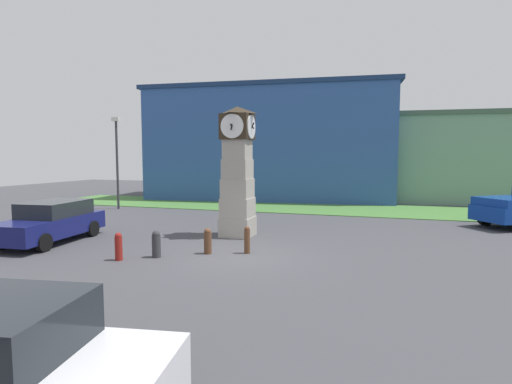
{
  "coord_description": "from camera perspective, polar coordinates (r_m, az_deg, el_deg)",
  "views": [
    {
      "loc": [
        4.36,
        -12.06,
        3.25
      ],
      "look_at": [
        -0.51,
        3.27,
        1.83
      ],
      "focal_mm": 28.0,
      "sensor_mm": 36.0,
      "label": 1
    }
  ],
  "objects": [
    {
      "name": "bollard_end_row",
      "position": [
        13.54,
        -1.29,
        -6.8
      ],
      "size": [
        0.2,
        0.2,
        0.93
      ],
      "color": "brown",
      "rests_on": "ground_plane"
    },
    {
      "name": "bollard_far_row",
      "position": [
        13.59,
        -6.91,
        -6.94
      ],
      "size": [
        0.26,
        0.26,
        0.87
      ],
      "color": "brown",
      "rests_on": "ground_plane"
    },
    {
      "name": "car_by_building",
      "position": [
        5.89,
        -32.68,
        -20.38
      ],
      "size": [
        4.09,
        2.34,
        1.59
      ],
      "color": "silver",
      "rests_on": "ground_plane"
    },
    {
      "name": "grass_verge_far",
      "position": [
        25.36,
        14.06,
        -2.43
      ],
      "size": [
        42.69,
        5.97,
        0.04
      ],
      "primitive_type": "cube",
      "color": "#477A38",
      "rests_on": "ground_plane"
    },
    {
      "name": "car_far_lot",
      "position": [
        17.16,
        -27.18,
        -3.77
      ],
      "size": [
        2.27,
        4.61,
        1.55
      ],
      "color": "navy",
      "rests_on": "ground_plane"
    },
    {
      "name": "clock_tower",
      "position": [
        16.25,
        -2.66,
        2.67
      ],
      "size": [
        1.45,
        1.48,
        5.27
      ],
      "color": "#A09B91",
      "rests_on": "ground_plane"
    },
    {
      "name": "ground_plane",
      "position": [
        13.23,
        -2.23,
        -9.19
      ],
      "size": [
        71.16,
        71.16,
        0.0
      ],
      "primitive_type": "plane",
      "color": "#424247"
    },
    {
      "name": "bollard_near_tower",
      "position": [
        13.37,
        -19.04,
        -7.34
      ],
      "size": [
        0.23,
        0.23,
        0.88
      ],
      "color": "maroon",
      "rests_on": "ground_plane"
    },
    {
      "name": "bollard_mid_row",
      "position": [
        13.41,
        -14.06,
        -7.18
      ],
      "size": [
        0.28,
        0.28,
        0.88
      ],
      "color": "#333338",
      "rests_on": "ground_plane"
    },
    {
      "name": "warehouse_blue_far",
      "position": [
        31.61,
        2.14,
        6.88
      ],
      "size": [
        19.33,
        9.46,
        8.52
      ],
      "color": "#2D5193",
      "rests_on": "ground_plane"
    },
    {
      "name": "street_lamp_far_side",
      "position": [
        26.28,
        -19.25,
        4.92
      ],
      "size": [
        0.5,
        0.24,
        5.69
      ],
      "color": "#333338",
      "rests_on": "ground_plane"
    }
  ]
}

